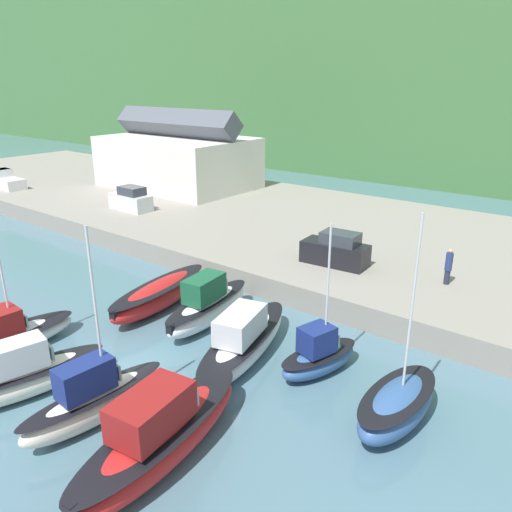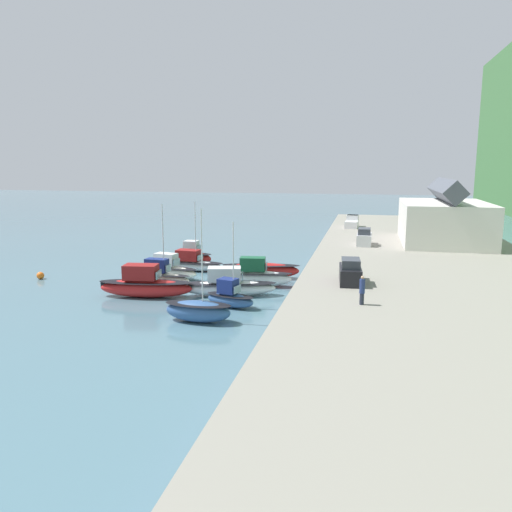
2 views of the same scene
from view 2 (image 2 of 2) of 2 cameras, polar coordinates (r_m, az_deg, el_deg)
name	(u,v)px [view 2 (image 2 of 2)]	position (r m, az deg, el deg)	size (l,w,h in m)	color
ground_plane	(196,284)	(49.03, -6.88, -3.24)	(320.00, 320.00, 0.00)	slate
quay_promenade	(437,289)	(46.58, 20.01, -3.60)	(118.58, 24.19, 1.47)	gray
harbor_clubhouse	(444,220)	(69.46, 20.68, 3.87)	(16.19, 10.52, 8.31)	silver
moored_boat_0	(261,270)	(51.14, 0.56, -1.62)	(3.18, 8.22, 1.61)	red
moored_boat_1	(256,276)	(47.62, -0.05, -2.27)	(2.65, 7.06, 2.84)	white
moored_boat_2	(228,285)	(44.39, -3.18, -3.37)	(4.10, 8.68, 2.58)	white
moored_boat_3	(230,297)	(40.88, -3.00, -4.67)	(2.67, 4.55, 7.02)	#33568E
moored_boat_4	(198,310)	(37.34, -6.63, -6.21)	(2.28, 5.21, 8.43)	#33568E
moored_boat_5	(193,256)	(58.30, -7.21, -0.01)	(2.07, 4.51, 2.86)	red
moored_boat_6	(191,263)	(55.39, -7.44, -0.80)	(2.56, 7.42, 7.61)	silver
moored_boat_7	(168,269)	(51.88, -9.98, -1.50)	(3.06, 6.79, 2.59)	white
moored_boat_8	(160,277)	(48.20, -10.96, -2.34)	(1.92, 6.24, 7.90)	white
moored_boat_9	(145,285)	(44.94, -12.55, -3.26)	(3.36, 8.62, 2.90)	red
parked_car_0	(364,238)	(64.74, 12.26, 2.05)	(4.22, 1.86, 2.16)	silver
parked_car_3	(350,272)	(43.53, 10.72, -1.86)	(4.33, 2.12, 2.16)	black
pickup_truck_0	(352,222)	(83.24, 10.93, 3.83)	(4.82, 2.19, 1.90)	silver
person_on_quay	(362,290)	(36.94, 12.03, -3.80)	(0.40, 0.40, 2.14)	#232838
mooring_buoy_0	(40,276)	(55.41, -23.42, -2.06)	(0.74, 0.74, 0.74)	orange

